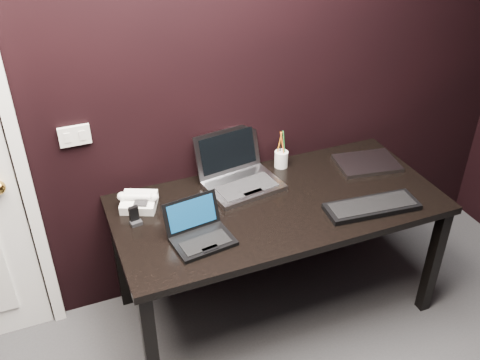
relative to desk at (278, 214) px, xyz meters
name	(u,v)px	position (x,y,z in m)	size (l,w,h in m)	color
wall_back	(195,81)	(-0.30, 0.40, 0.64)	(4.00, 4.00, 0.00)	black
wall_switch	(75,136)	(-0.92, 0.39, 0.46)	(0.15, 0.02, 0.10)	silver
desk	(278,214)	(0.00, 0.00, 0.00)	(1.70, 0.80, 0.74)	black
netbook	(200,233)	(-0.47, -0.14, 0.11)	(0.30, 0.28, 0.18)	black
silver_laptop	(239,176)	(-0.13, 0.23, 0.13)	(0.43, 0.40, 0.27)	#A0A0A5
ext_keyboard	(372,206)	(0.41, -0.23, 0.09)	(0.50, 0.21, 0.03)	black
closed_laptop	(367,163)	(0.63, 0.14, 0.09)	(0.38, 0.30, 0.02)	#96969B
desk_phone	(139,202)	(-0.68, 0.22, 0.12)	(0.22, 0.21, 0.10)	white
mobile_phone	(135,218)	(-0.73, 0.10, 0.11)	(0.06, 0.05, 0.10)	black
pen_cup	(281,158)	(0.16, 0.31, 0.13)	(0.10, 0.10, 0.22)	silver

